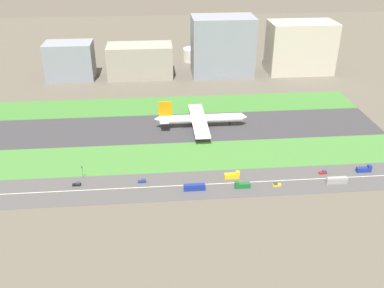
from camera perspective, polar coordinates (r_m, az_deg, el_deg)
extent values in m
plane|color=#5B564C|center=(295.11, -1.92, 2.20)|extent=(800.00, 800.00, 0.00)
cube|color=#38383D|center=(295.09, -1.92, 2.21)|extent=(280.00, 46.00, 0.10)
cube|color=#3D7A33|center=(332.52, -2.34, 5.24)|extent=(280.00, 36.00, 0.10)
cube|color=#427F38|center=(258.74, -1.38, -1.69)|extent=(280.00, 36.00, 0.10)
cube|color=#4C4C4F|center=(231.46, -0.85, -5.57)|extent=(280.00, 28.00, 0.10)
cube|color=silver|center=(231.43, -0.85, -5.56)|extent=(266.00, 0.50, 0.01)
cylinder|color=white|center=(293.71, 1.32, 3.43)|extent=(56.00, 6.00, 6.00)
cone|color=white|center=(298.32, 7.06, 3.62)|extent=(4.00, 5.70, 5.70)
cone|color=white|center=(291.80, -4.66, 3.35)|extent=(5.00, 5.40, 5.40)
cube|color=orange|center=(288.96, -3.62, 4.69)|extent=(9.00, 0.80, 11.00)
cube|color=white|center=(291.75, -3.77, 3.42)|extent=(6.00, 16.00, 0.60)
cube|color=white|center=(307.64, 0.64, 4.36)|extent=(10.00, 26.00, 1.00)
cylinder|color=gray|center=(303.16, 0.93, 3.54)|extent=(5.00, 3.20, 3.20)
cube|color=white|center=(280.51, 1.24, 1.94)|extent=(10.00, 26.00, 1.00)
cylinder|color=gray|center=(286.94, 1.31, 2.07)|extent=(5.00, 3.20, 3.20)
cylinder|color=black|center=(298.29, 5.05, 2.75)|extent=(1.00, 1.00, 3.20)
cylinder|color=black|center=(298.40, 0.47, 2.88)|extent=(1.00, 1.00, 3.20)
cylinder|color=black|center=(292.10, 0.60, 2.30)|extent=(1.00, 1.00, 3.20)
cube|color=#19662D|center=(230.32, 6.79, -5.54)|extent=(8.40, 2.50, 2.80)
cube|color=#19662D|center=(228.64, 6.03, -5.17)|extent=(2.00, 2.30, 1.20)
cube|color=yellow|center=(235.13, 11.33, -5.42)|extent=(4.40, 1.80, 1.10)
cube|color=#333D4C|center=(234.38, 11.16, -5.23)|extent=(2.20, 1.66, 0.90)
cube|color=navy|center=(235.13, -6.74, -5.02)|extent=(4.40, 1.80, 1.10)
cube|color=#333D4C|center=(234.56, -6.56, -4.81)|extent=(2.20, 1.66, 0.90)
cube|color=navy|center=(226.75, 0.33, -5.88)|extent=(11.60, 2.50, 3.00)
cube|color=navy|center=(225.78, 0.31, -5.51)|extent=(10.80, 2.30, 0.50)
cube|color=yellow|center=(237.84, 5.38, -4.29)|extent=(8.40, 2.50, 2.80)
cube|color=yellow|center=(237.35, 6.16, -3.83)|extent=(2.00, 2.30, 1.20)
cube|color=#B2191E|center=(252.40, 17.17, -3.72)|extent=(4.40, 1.80, 1.10)
cube|color=#333D4C|center=(252.19, 17.37, -3.51)|extent=(2.20, 1.66, 0.90)
cube|color=navy|center=(261.70, 22.08, -3.20)|extent=(8.40, 2.50, 2.80)
cube|color=navy|center=(262.19, 22.78, -2.78)|extent=(2.00, 2.30, 1.20)
cube|color=black|center=(239.23, -15.24, -5.29)|extent=(4.40, 1.80, 1.10)
cube|color=#333D4C|center=(238.55, -15.08, -5.08)|extent=(2.20, 1.66, 0.90)
cube|color=#99999E|center=(245.69, 18.88, -4.67)|extent=(11.60, 2.50, 3.00)
cube|color=#99999E|center=(244.76, 18.92, -4.32)|extent=(10.80, 2.30, 0.50)
cylinder|color=#4C4C51|center=(244.21, -14.48, -3.77)|extent=(0.24, 0.24, 6.00)
cube|color=black|center=(242.40, -14.58, -3.05)|extent=(0.36, 0.36, 1.20)
sphere|color=#19D826|center=(242.08, -14.60, -3.01)|extent=(0.24, 0.24, 0.24)
cube|color=gray|center=(403.06, -16.08, 10.71)|extent=(41.77, 27.10, 32.68)
cube|color=#9E998E|center=(396.51, -6.99, 11.04)|extent=(58.46, 29.87, 29.21)
cube|color=gray|center=(397.94, 4.12, 13.00)|extent=(55.88, 34.14, 52.78)
cube|color=beige|center=(416.41, 14.36, 12.46)|extent=(59.94, 32.42, 46.75)
cylinder|color=silver|center=(443.64, 0.29, 11.92)|extent=(22.58, 22.58, 12.53)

